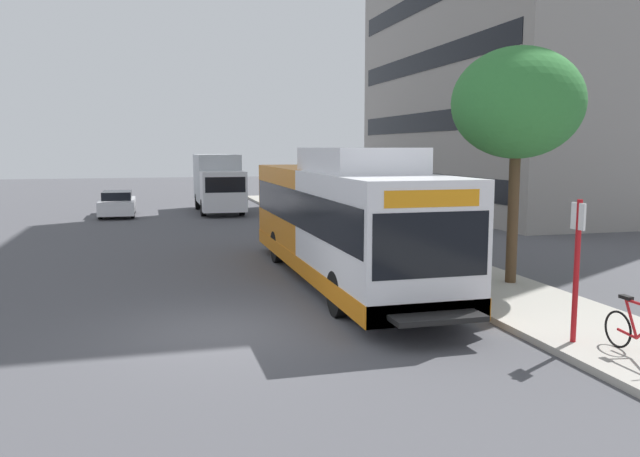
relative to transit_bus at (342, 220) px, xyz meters
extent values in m
plane|color=#4C4C51|center=(-3.71, 3.95, -1.70)|extent=(120.00, 120.00, 0.00)
cube|color=#A8A399|center=(3.29, 1.95, -1.63)|extent=(3.00, 56.00, 0.14)
cube|color=white|center=(0.00, -2.82, -0.02)|extent=(2.54, 5.80, 2.73)
cube|color=orange|center=(0.00, 2.98, -0.02)|extent=(2.54, 5.80, 2.73)
cube|color=orange|center=(0.00, 0.08, -1.16)|extent=(2.57, 11.60, 0.44)
cube|color=black|center=(0.00, 0.08, 0.35)|extent=(2.58, 11.25, 0.96)
cube|color=black|center=(0.00, -5.68, 0.15)|extent=(2.34, 0.10, 1.24)
cube|color=orange|center=(0.00, -5.69, 1.02)|extent=(1.90, 0.08, 0.32)
cube|color=white|center=(0.00, -1.37, 1.65)|extent=(2.16, 4.06, 0.60)
cube|color=black|center=(0.00, -6.07, -1.15)|extent=(1.78, 0.60, 0.10)
cylinder|color=black|center=(-1.13, -3.51, -1.20)|extent=(0.30, 1.00, 1.00)
cylinder|color=black|center=(1.13, -3.51, -1.20)|extent=(0.30, 1.00, 1.00)
cylinder|color=black|center=(-1.13, 3.27, -1.20)|extent=(0.30, 1.00, 1.00)
cylinder|color=black|center=(1.13, 3.27, -1.20)|extent=(0.30, 1.00, 1.00)
cylinder|color=red|center=(2.34, -6.80, -0.26)|extent=(0.10, 0.10, 2.60)
cube|color=white|center=(2.32, -6.80, 0.74)|extent=(0.04, 0.36, 0.48)
torus|color=black|center=(2.87, -7.30, -1.23)|extent=(0.04, 0.66, 0.66)
cylinder|color=#B2191E|center=(2.87, -7.60, -0.96)|extent=(0.05, 0.34, 0.62)
cylinder|color=#B2191E|center=(2.87, -7.52, -1.25)|extent=(0.05, 0.45, 0.08)
cube|color=black|center=(2.87, -7.45, -0.62)|extent=(0.12, 0.24, 0.06)
cylinder|color=#4C3823|center=(4.07, -1.92, 0.13)|extent=(0.28, 0.28, 3.39)
ellipsoid|color=#337A38|center=(4.07, -1.92, 3.07)|extent=(3.32, 3.32, 2.82)
cube|color=silver|center=(-6.72, 19.11, -1.15)|extent=(1.80, 4.50, 0.70)
cube|color=black|center=(-6.72, 19.21, -0.65)|extent=(1.48, 2.34, 0.56)
cylinder|color=black|center=(-7.52, 17.76, -1.38)|extent=(0.20, 0.64, 0.64)
cylinder|color=black|center=(-5.92, 17.76, -1.38)|extent=(0.20, 0.64, 0.64)
cylinder|color=black|center=(-7.52, 20.46, -1.38)|extent=(0.20, 0.64, 0.64)
cylinder|color=black|center=(-5.92, 20.46, -1.38)|extent=(0.20, 0.64, 0.64)
cube|color=silver|center=(-1.25, 17.35, -0.35)|extent=(2.30, 2.00, 2.10)
cube|color=#B2B7BC|center=(-1.25, 20.85, 0.20)|extent=(2.30, 5.00, 2.70)
cube|color=black|center=(-1.25, 16.38, 0.05)|extent=(2.07, 0.08, 0.80)
cylinder|color=black|center=(-2.28, 17.79, -1.24)|extent=(0.26, 0.92, 0.92)
cylinder|color=black|center=(-0.22, 17.79, -1.24)|extent=(0.26, 0.92, 0.92)
cylinder|color=black|center=(-2.28, 21.93, -1.24)|extent=(0.26, 0.92, 0.92)
cylinder|color=black|center=(-0.22, 21.93, -1.24)|extent=(0.26, 0.92, 0.92)
cube|color=black|center=(15.45, 16.94, -0.01)|extent=(10.85, 19.08, 1.10)
cube|color=black|center=(15.45, 16.94, 3.37)|extent=(10.85, 19.08, 1.10)
cube|color=black|center=(15.45, 16.94, 6.75)|extent=(10.85, 19.08, 1.10)
cube|color=black|center=(15.45, 16.94, 10.13)|extent=(10.85, 19.08, 1.10)
camera|label=1|loc=(-5.03, -16.42, 1.95)|focal=35.61mm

